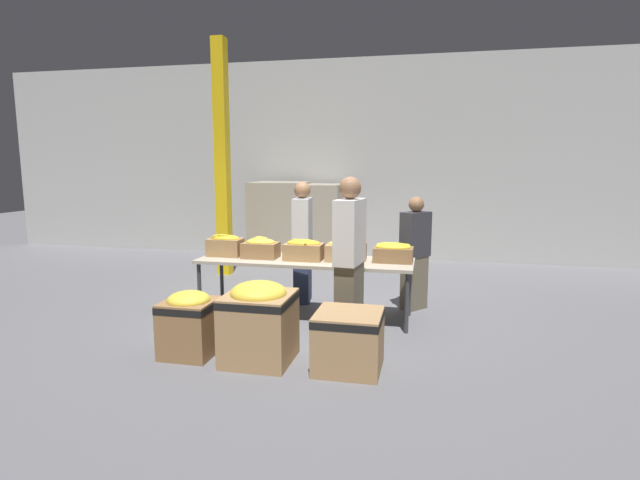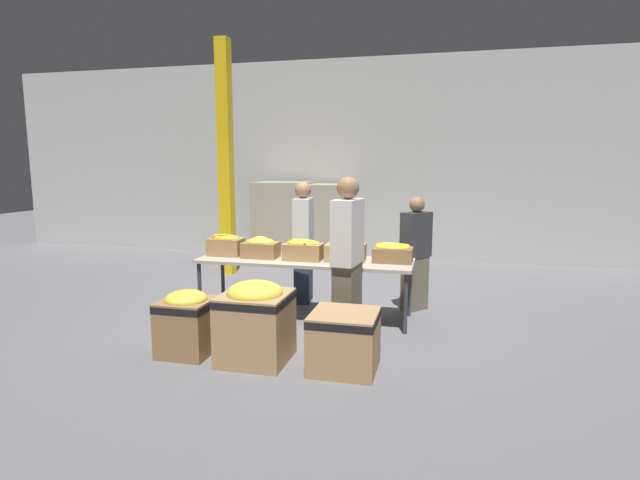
# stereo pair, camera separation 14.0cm
# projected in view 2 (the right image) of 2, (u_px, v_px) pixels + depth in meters

# --- Properties ---
(ground_plane) EXTENTS (30.00, 30.00, 0.00)m
(ground_plane) POSITION_uv_depth(u_px,v_px,m) (305.00, 317.00, 6.34)
(ground_plane) COLOR slate
(wall_back) EXTENTS (16.00, 0.08, 4.00)m
(wall_back) POSITION_uv_depth(u_px,v_px,m) (360.00, 160.00, 10.09)
(wall_back) COLOR #B7B7B2
(wall_back) RESTS_ON ground_plane
(sorting_table) EXTENTS (2.68, 0.80, 0.75)m
(sorting_table) POSITION_uv_depth(u_px,v_px,m) (305.00, 263.00, 6.23)
(sorting_table) COLOR #B2A893
(sorting_table) RESTS_ON ground_plane
(banana_box_0) EXTENTS (0.44, 0.27, 0.30)m
(banana_box_0) POSITION_uv_depth(u_px,v_px,m) (226.00, 245.00, 6.46)
(banana_box_0) COLOR #A37A4C
(banana_box_0) RESTS_ON sorting_table
(banana_box_1) EXTENTS (0.44, 0.29, 0.27)m
(banana_box_1) POSITION_uv_depth(u_px,v_px,m) (261.00, 248.00, 6.31)
(banana_box_1) COLOR olive
(banana_box_1) RESTS_ON sorting_table
(banana_box_2) EXTENTS (0.47, 0.29, 0.27)m
(banana_box_2) POSITION_uv_depth(u_px,v_px,m) (303.00, 249.00, 6.16)
(banana_box_2) COLOR #A37A4C
(banana_box_2) RESTS_ON sorting_table
(banana_box_3) EXTENTS (0.47, 0.33, 0.26)m
(banana_box_3) POSITION_uv_depth(u_px,v_px,m) (345.00, 251.00, 6.08)
(banana_box_3) COLOR tan
(banana_box_3) RESTS_ON sorting_table
(banana_box_4) EXTENTS (0.47, 0.31, 0.24)m
(banana_box_4) POSITION_uv_depth(u_px,v_px,m) (393.00, 252.00, 6.02)
(banana_box_4) COLOR olive
(banana_box_4) RESTS_ON sorting_table
(volunteer_0) EXTENTS (0.27, 0.47, 1.68)m
(volunteer_0) POSITION_uv_depth(u_px,v_px,m) (303.00, 243.00, 6.93)
(volunteer_0) COLOR #2D3856
(volunteer_0) RESTS_ON ground_plane
(volunteer_1) EXTENTS (0.41, 0.44, 1.51)m
(volunteer_1) POSITION_uv_depth(u_px,v_px,m) (416.00, 254.00, 6.55)
(volunteer_1) COLOR #6B604C
(volunteer_1) RESTS_ON ground_plane
(volunteer_2) EXTENTS (0.30, 0.51, 1.79)m
(volunteer_2) POSITION_uv_depth(u_px,v_px,m) (347.00, 260.00, 5.42)
(volunteer_2) COLOR #6B604C
(volunteer_2) RESTS_ON ground_plane
(donation_bin_0) EXTENTS (0.51, 0.51, 0.66)m
(donation_bin_0) POSITION_uv_depth(u_px,v_px,m) (187.00, 320.00, 5.05)
(donation_bin_0) COLOR olive
(donation_bin_0) RESTS_ON ground_plane
(donation_bin_1) EXTENTS (0.65, 0.65, 0.80)m
(donation_bin_1) POSITION_uv_depth(u_px,v_px,m) (255.00, 319.00, 4.87)
(donation_bin_1) COLOR tan
(donation_bin_1) RESTS_ON ground_plane
(donation_bin_2) EXTENTS (0.62, 0.62, 0.55)m
(donation_bin_2) POSITION_uv_depth(u_px,v_px,m) (344.00, 338.00, 4.68)
(donation_bin_2) COLOR tan
(donation_bin_2) RESTS_ON ground_plane
(support_pillar) EXTENTS (0.22, 0.22, 4.00)m
(support_pillar) POSITION_uv_depth(u_px,v_px,m) (226.00, 159.00, 8.56)
(support_pillar) COLOR yellow
(support_pillar) RESTS_ON ground_plane
(pallet_stack_0) EXTENTS (1.02, 1.02, 1.53)m
(pallet_stack_0) POSITION_uv_depth(u_px,v_px,m) (322.00, 224.00, 9.82)
(pallet_stack_0) COLOR olive
(pallet_stack_0) RESTS_ON ground_plane
(pallet_stack_1) EXTENTS (1.12, 1.12, 1.57)m
(pallet_stack_1) POSITION_uv_depth(u_px,v_px,m) (284.00, 223.00, 9.84)
(pallet_stack_1) COLOR olive
(pallet_stack_1) RESTS_ON ground_plane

